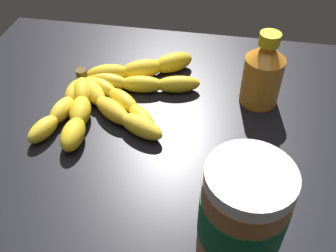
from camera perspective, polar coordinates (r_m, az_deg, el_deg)
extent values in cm
cube|color=black|center=(61.75, -0.35, -2.82)|extent=(82.53, 66.95, 3.62)
ellipsoid|color=yellow|center=(68.82, -13.77, 5.02)|extent=(2.98, 6.36, 2.91)
ellipsoid|color=yellow|center=(65.47, -15.56, 2.34)|extent=(3.84, 6.70, 2.91)
ellipsoid|color=yellow|center=(62.76, -18.16, -0.44)|extent=(4.73, 6.92, 2.91)
ellipsoid|color=yellow|center=(68.21, -12.70, 5.13)|extent=(5.58, 7.57, 3.47)
ellipsoid|color=yellow|center=(64.01, -12.99, 2.17)|extent=(4.79, 7.36, 3.47)
ellipsoid|color=yellow|center=(60.18, -14.03, -1.22)|extent=(3.90, 7.01, 3.47)
ellipsoid|color=yellow|center=(68.05, -11.19, 5.12)|extent=(7.74, 8.10, 3.13)
ellipsoid|color=yellow|center=(63.49, -8.34, 2.35)|extent=(8.37, 7.31, 3.13)
ellipsoid|color=yellow|center=(59.86, -4.13, -0.25)|extent=(8.66, 6.22, 3.13)
ellipsoid|color=yellow|center=(69.06, -10.10, 5.80)|extent=(7.84, 5.71, 2.89)
ellipsoid|color=yellow|center=(65.44, -6.75, 3.83)|extent=(7.56, 6.73, 2.89)
ellipsoid|color=yellow|center=(61.58, -3.94, 1.10)|extent=(6.93, 7.44, 2.89)
ellipsoid|color=yellow|center=(70.10, -9.12, 6.64)|extent=(8.14, 3.28, 3.03)
ellipsoid|color=yellow|center=(68.67, -3.93, 6.27)|extent=(8.32, 3.85, 3.03)
ellipsoid|color=yellow|center=(68.52, 1.47, 6.28)|extent=(8.54, 4.86, 3.03)
ellipsoid|color=yellow|center=(71.36, -9.00, 7.68)|extent=(8.68, 6.11, 3.62)
ellipsoid|color=yellow|center=(71.90, -3.97, 8.45)|extent=(8.69, 6.89, 3.62)
ellipsoid|color=yellow|center=(73.66, 0.75, 9.50)|extent=(8.54, 7.54, 3.62)
cylinder|color=brown|center=(71.58, -12.74, 7.21)|extent=(2.00, 2.00, 3.00)
cylinder|color=#9E602D|center=(44.06, 10.92, -13.50)|extent=(9.43, 9.43, 12.54)
cylinder|color=#0F592D|center=(43.55, 11.03, -13.04)|extent=(9.62, 9.62, 5.64)
cylinder|color=silver|center=(38.45, 12.30, -7.63)|extent=(9.30, 9.30, 1.64)
cylinder|color=orange|center=(66.62, 13.80, 6.64)|extent=(6.64, 6.64, 8.55)
cone|color=orange|center=(63.57, 14.64, 10.69)|extent=(6.64, 6.64, 2.65)
cylinder|color=yellow|center=(62.42, 15.01, 12.47)|extent=(3.38, 3.38, 1.95)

